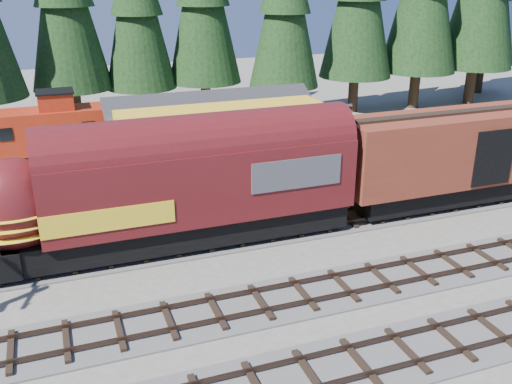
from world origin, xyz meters
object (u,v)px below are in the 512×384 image
object	(u,v)px
depot	(224,140)
pickup_truck_a	(95,211)
caboose	(46,134)
boxcar	(472,153)
locomotive	(162,194)

from	to	relation	value
depot	pickup_truck_a	world-z (taller)	depot
caboose	pickup_truck_a	bearing A→B (deg)	-79.48
pickup_truck_a	depot	bearing A→B (deg)	-61.41
boxcar	pickup_truck_a	size ratio (longest dim) A/B	2.38
caboose	pickup_truck_a	distance (m)	10.79
depot	pickup_truck_a	distance (m)	8.49
locomotive	caboose	world-z (taller)	locomotive
locomotive	caboose	bearing A→B (deg)	108.64
depot	caboose	size ratio (longest dim) A/B	1.45
depot	caboose	world-z (taller)	depot
depot	boxcar	size ratio (longest dim) A/B	0.84
boxcar	depot	bearing A→B (deg)	151.68
boxcar	pickup_truck_a	xyz separation A→B (m)	(-19.72, 3.48, -1.96)
locomotive	caboose	xyz separation A→B (m)	(-4.72, 14.00, -0.42)
pickup_truck_a	caboose	bearing A→B (deg)	17.58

